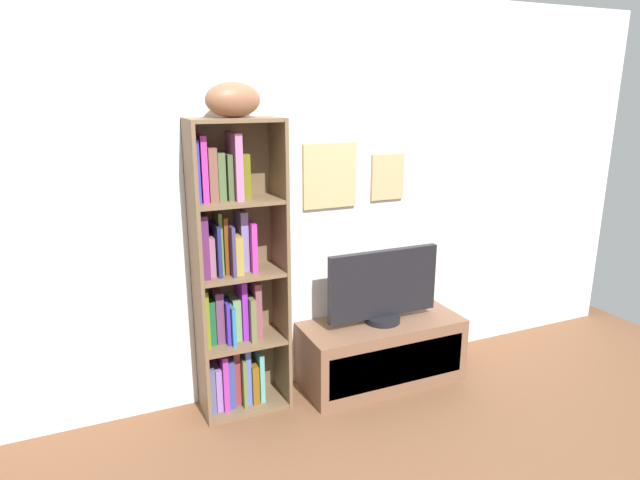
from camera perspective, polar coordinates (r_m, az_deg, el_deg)
The scene contains 5 objects.
back_wall at distance 3.26m, azimuth -0.14°, elevation 4.49°, with size 4.80×0.08×2.33m.
bookshelf at distance 3.06m, azimuth -9.18°, elevation -4.19°, with size 0.49×0.28×1.65m.
football at distance 2.86m, azimuth -9.08°, elevation 14.28°, with size 0.30×0.18×0.18m, color brown.
tv_stand at distance 3.51m, azimuth 6.44°, elevation -11.47°, with size 1.01×0.42×0.40m.
television at distance 3.34m, azimuth 6.65°, elevation -4.94°, with size 0.72×0.22×0.46m.
Camera 1 is at (-1.28, -1.81, 1.78)m, focal length 30.59 mm.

